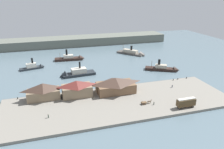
% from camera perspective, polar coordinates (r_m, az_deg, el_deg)
% --- Properties ---
extents(ground_plane, '(320.00, 320.00, 0.00)m').
position_cam_1_polar(ground_plane, '(126.39, -1.09, -3.04)').
color(ground_plane, slate).
extents(quay_promenade, '(110.00, 36.00, 1.20)m').
position_cam_1_polar(quay_promenade, '(107.18, 2.08, -7.28)').
color(quay_promenade, gray).
rests_on(quay_promenade, ground).
extents(seawall_edge, '(110.00, 0.80, 1.00)m').
position_cam_1_polar(seawall_edge, '(123.02, -0.64, -3.47)').
color(seawall_edge, '#666159').
rests_on(seawall_edge, ground).
extents(ferry_shed_customs_shed, '(15.79, 7.63, 8.32)m').
position_cam_1_polar(ferry_shed_customs_shed, '(112.51, -17.37, -4.13)').
color(ferry_shed_customs_shed, '#847056').
rests_on(ferry_shed_customs_shed, quay_promenade).
extents(ferry_shed_east_terminal, '(14.93, 8.95, 8.22)m').
position_cam_1_polar(ferry_shed_east_terminal, '(112.07, -9.10, -3.53)').
color(ferry_shed_east_terminal, '#847056').
rests_on(ferry_shed_east_terminal, quay_promenade).
extents(ferry_shed_west_terminal, '(19.86, 11.14, 7.98)m').
position_cam_1_polar(ferry_shed_west_terminal, '(114.90, 0.95, -2.69)').
color(ferry_shed_west_terminal, brown).
rests_on(ferry_shed_west_terminal, quay_promenade).
extents(street_tram, '(8.79, 2.78, 4.48)m').
position_cam_1_polar(street_tram, '(106.11, 18.64, -6.81)').
color(street_tram, '#4C381E').
rests_on(street_tram, quay_promenade).
extents(horse_cart, '(5.39, 1.63, 1.87)m').
position_cam_1_polar(horse_cart, '(105.51, 8.83, -7.08)').
color(horse_cart, brown).
rests_on(horse_cart, quay_promenade).
extents(pedestrian_near_east_shed, '(0.43, 0.43, 1.75)m').
position_cam_1_polar(pedestrian_near_east_shed, '(125.95, 15.33, -2.91)').
color(pedestrian_near_east_shed, '#33384C').
rests_on(pedestrian_near_east_shed, quay_promenade).
extents(pedestrian_walking_east, '(0.41, 0.41, 1.65)m').
position_cam_1_polar(pedestrian_walking_east, '(105.54, 10.80, -7.31)').
color(pedestrian_walking_east, '#3D4C42').
rests_on(pedestrian_walking_east, quay_promenade).
extents(pedestrian_standing_center, '(0.43, 0.43, 1.76)m').
position_cam_1_polar(pedestrian_standing_center, '(97.48, -16.16, -10.29)').
color(pedestrian_standing_center, '#3D4C42').
rests_on(pedestrian_standing_center, quay_promenade).
extents(mooring_post_center_east, '(0.44, 0.44, 0.90)m').
position_cam_1_polar(mooring_post_center_east, '(141.57, 18.74, -0.80)').
color(mooring_post_center_east, black).
rests_on(mooring_post_center_east, quay_promenade).
extents(mooring_post_center_west, '(0.44, 0.44, 0.90)m').
position_cam_1_polar(mooring_post_center_west, '(138.21, 16.68, -1.08)').
color(mooring_post_center_west, black).
rests_on(mooring_post_center_west, quay_promenade).
extents(mooring_post_west, '(0.44, 0.44, 0.90)m').
position_cam_1_polar(mooring_post_west, '(136.27, 15.58, -1.28)').
color(mooring_post_west, black).
rests_on(mooring_post_west, quay_promenade).
extents(mooring_post_east, '(0.44, 0.44, 0.90)m').
position_cam_1_polar(mooring_post_east, '(118.51, -23.25, -5.65)').
color(mooring_post_east, black).
rests_on(mooring_post_east, quay_promenade).
extents(ferry_mid_harbor, '(21.67, 23.96, 9.66)m').
position_cam_1_polar(ferry_mid_harbor, '(190.78, 5.69, 5.52)').
color(ferry_mid_harbor, '#514C47').
rests_on(ferry_mid_harbor, ground).
extents(ferry_moored_west, '(23.50, 7.61, 10.49)m').
position_cam_1_polar(ferry_moored_west, '(177.47, -10.32, 4.17)').
color(ferry_moored_west, black).
rests_on(ferry_moored_west, ground).
extents(ferry_outer_harbor, '(17.42, 8.16, 9.23)m').
position_cam_1_polar(ferry_outer_harbor, '(163.89, -19.53, 1.89)').
color(ferry_outer_harbor, '#23282D').
rests_on(ferry_outer_harbor, ground).
extents(ferry_departing_north, '(22.71, 15.20, 9.12)m').
position_cam_1_polar(ferry_departing_north, '(155.20, 13.43, 1.51)').
color(ferry_departing_north, black).
rests_on(ferry_departing_north, ground).
extents(ferry_moored_east, '(23.28, 8.69, 11.31)m').
position_cam_1_polar(ferry_moored_east, '(143.24, -9.68, 0.23)').
color(ferry_moored_east, '#23282D').
rests_on(ferry_moored_east, ground).
extents(far_headland, '(180.00, 24.00, 8.00)m').
position_cam_1_polar(far_headland, '(228.55, -8.59, 8.62)').
color(far_headland, '#60665B').
rests_on(far_headland, ground).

